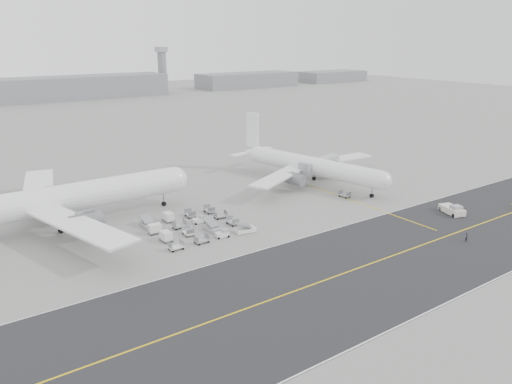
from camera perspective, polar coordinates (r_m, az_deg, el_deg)
ground at (r=97.66m, az=2.28°, el=-5.51°), size 700.00×700.00×0.00m
taxiway at (r=88.71m, az=12.04°, el=-8.35°), size 220.00×59.00×0.03m
horizon_buildings at (r=344.16m, az=-20.92°, el=9.87°), size 520.00×28.00×28.00m
control_tower at (r=370.95m, az=-10.66°, el=13.68°), size 7.00×7.00×31.25m
airliner_a at (r=109.66m, az=-22.00°, el=-0.88°), size 60.28×59.62×20.79m
airliner_b at (r=135.08m, az=6.06°, el=3.08°), size 47.49×48.48×16.91m
pushback_tug at (r=119.79m, az=21.54°, el=-1.89°), size 4.66×8.01×2.28m
jet_bridge at (r=137.86m, az=7.37°, el=3.11°), size 16.83×7.13×6.29m
gse_cluster at (r=103.68m, az=-7.01°, el=-4.24°), size 24.34×23.55×2.10m
stray_dolly at (r=125.02m, az=10.08°, el=-0.59°), size 1.91×2.85×1.66m
ground_crew_a at (r=104.74m, az=22.94°, el=-4.79°), size 0.73×0.56×1.81m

